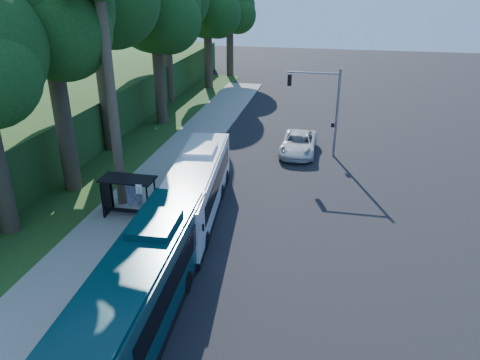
% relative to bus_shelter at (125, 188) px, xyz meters
% --- Properties ---
extents(ground, '(140.00, 140.00, 0.00)m').
position_rel_bus_shelter_xyz_m(ground, '(7.26, 2.86, -1.81)').
color(ground, black).
rests_on(ground, ground).
extents(sidewalk, '(4.50, 70.00, 0.12)m').
position_rel_bus_shelter_xyz_m(sidewalk, '(-0.04, 2.86, -1.75)').
color(sidewalk, gray).
rests_on(sidewalk, ground).
extents(red_curb, '(0.25, 30.00, 0.13)m').
position_rel_bus_shelter_xyz_m(red_curb, '(2.26, -1.14, -1.74)').
color(red_curb, maroon).
rests_on(red_curb, ground).
extents(grass_verge, '(8.00, 70.00, 0.06)m').
position_rel_bus_shelter_xyz_m(grass_verge, '(-5.74, 7.86, -1.78)').
color(grass_verge, '#234719').
rests_on(grass_verge, ground).
extents(bus_shelter, '(3.20, 1.51, 2.55)m').
position_rel_bus_shelter_xyz_m(bus_shelter, '(0.00, 0.00, 0.00)').
color(bus_shelter, black).
rests_on(bus_shelter, ground).
extents(stop_sign_pole, '(0.35, 0.06, 3.17)m').
position_rel_bus_shelter_xyz_m(stop_sign_pole, '(1.86, -2.14, 0.28)').
color(stop_sign_pole, gray).
rests_on(stop_sign_pole, ground).
extents(traffic_signal_pole, '(4.10, 0.30, 7.00)m').
position_rel_bus_shelter_xyz_m(traffic_signal_pole, '(11.04, 12.86, 2.62)').
color(traffic_signal_pole, gray).
rests_on(traffic_signal_pole, ground).
extents(hillside_backdrop, '(24.00, 60.00, 8.80)m').
position_rel_bus_shelter_xyz_m(hillside_backdrop, '(-19.04, 17.96, 0.63)').
color(hillside_backdrop, '#234719').
rests_on(hillside_backdrop, ground).
extents(tree_0, '(8.40, 8.00, 15.70)m').
position_rel_bus_shelter_xyz_m(tree_0, '(-5.14, 2.84, 9.40)').
color(tree_0, '#382B1E').
rests_on(tree_0, ground).
extents(tree_2, '(8.82, 8.40, 15.12)m').
position_rel_bus_shelter_xyz_m(tree_2, '(-4.64, 18.84, 8.67)').
color(tree_2, '#382B1E').
rests_on(tree_2, ground).
extents(tree_4, '(8.40, 8.00, 14.14)m').
position_rel_bus_shelter_xyz_m(tree_4, '(-4.14, 34.84, 7.92)').
color(tree_4, '#382B1E').
rests_on(tree_4, ground).
extents(tree_5, '(7.35, 7.00, 12.86)m').
position_rel_bus_shelter_xyz_m(tree_5, '(-3.16, 42.84, 7.16)').
color(tree_5, '#382B1E').
rests_on(tree_5, ground).
extents(white_bus, '(3.81, 12.35, 3.62)m').
position_rel_bus_shelter_xyz_m(white_bus, '(4.04, 1.14, -0.04)').
color(white_bus, white).
rests_on(white_bus, ground).
extents(teal_bus, '(3.27, 12.61, 3.72)m').
position_rel_bus_shelter_xyz_m(teal_bus, '(4.65, -8.63, 0.01)').
color(teal_bus, '#092C31').
rests_on(teal_bus, ground).
extents(pickup, '(2.82, 5.98, 1.65)m').
position_rel_bus_shelter_xyz_m(pickup, '(9.20, 12.97, -0.98)').
color(pickup, silver).
rests_on(pickup, ground).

